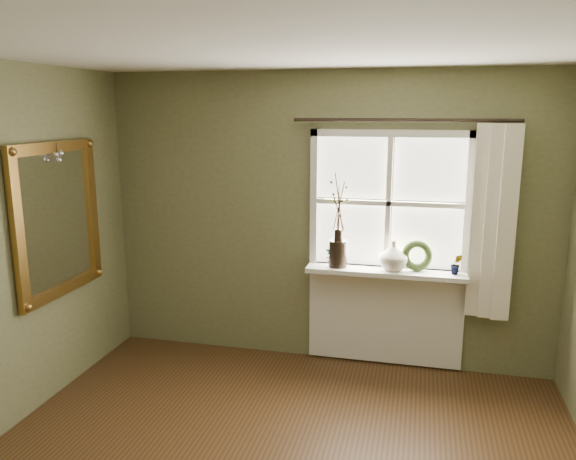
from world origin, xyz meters
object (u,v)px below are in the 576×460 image
(dark_jug, at_px, (338,253))
(gilt_mirror, at_px, (58,219))
(cream_vase, at_px, (393,256))
(wreath, at_px, (417,259))

(dark_jug, xyz_separation_m, gilt_mirror, (-2.10, -0.90, 0.38))
(dark_jug, relative_size, gilt_mirror, 0.19)
(cream_vase, distance_m, wreath, 0.20)
(dark_jug, relative_size, cream_vase, 0.92)
(gilt_mirror, bearing_deg, dark_jug, 23.29)
(dark_jug, relative_size, wreath, 0.88)
(cream_vase, height_order, wreath, cream_vase)
(dark_jug, height_order, gilt_mirror, gilt_mirror)
(wreath, height_order, gilt_mirror, gilt_mirror)
(cream_vase, relative_size, wreath, 0.96)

